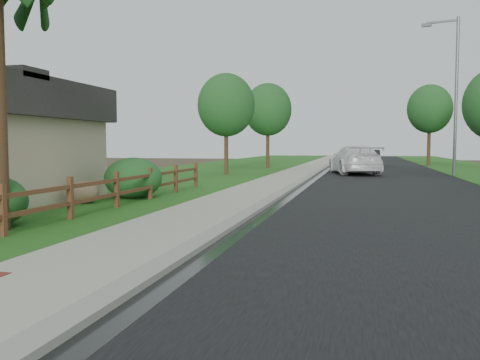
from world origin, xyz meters
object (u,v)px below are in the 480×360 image
(streetlight, at_px, (453,86))
(dark_car_mid, at_px, (350,156))
(white_suv, at_px, (354,160))
(ranch_fence, at_px, (95,192))

(streetlight, bearing_deg, dark_car_mid, 119.15)
(white_suv, bearing_deg, ranch_fence, 59.84)
(ranch_fence, distance_m, streetlight, 24.35)
(ranch_fence, distance_m, dark_car_mid, 32.27)
(white_suv, distance_m, streetlight, 7.22)
(dark_car_mid, xyz_separation_m, streetlight, (6.22, -11.15, 4.47))
(white_suv, height_order, streetlight, streetlight)
(dark_car_mid, bearing_deg, streetlight, 106.68)
(ranch_fence, xyz_separation_m, white_suv, (6.44, 20.65, 0.29))
(ranch_fence, relative_size, white_suv, 2.77)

